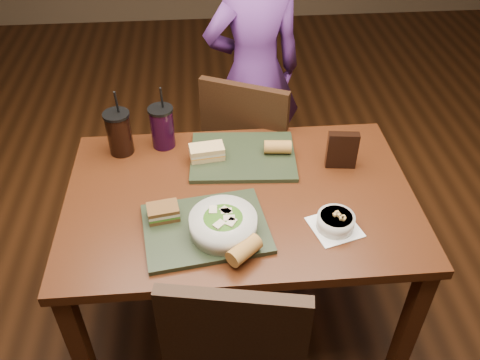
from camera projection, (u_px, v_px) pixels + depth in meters
The scene contains 15 objects.
ground at pixel (240, 314), 2.38m from camera, with size 6.00×6.00×0.00m, color #381C0B.
dining_table at pixel (240, 212), 1.95m from camera, with size 1.30×0.85×0.75m.
chair_far at pixel (242, 150), 2.49m from camera, with size 0.54×0.56×0.94m.
diner at pixel (254, 74), 2.67m from camera, with size 0.53×0.35×1.45m, color #5F2C7B.
tray_near at pixel (206, 228), 1.75m from camera, with size 0.42×0.32×0.02m, color black.
tray_far at pixel (243, 156), 2.06m from camera, with size 0.42×0.32×0.02m, color black.
salad_bowl at pixel (223, 223), 1.70m from camera, with size 0.23×0.23×0.08m.
soup_bowl at pixel (336, 221), 1.74m from camera, with size 0.20×0.20×0.06m.
sandwich_near at pixel (163, 212), 1.76m from camera, with size 0.12×0.09×0.05m.
sandwich_far at pixel (207, 152), 2.02m from camera, with size 0.14×0.09×0.05m.
baguette_near at pixel (244, 250), 1.62m from camera, with size 0.06×0.06×0.12m, color #AD7533.
baguette_far at pixel (278, 147), 2.05m from camera, with size 0.05×0.05×0.11m, color #AD7533.
cup_cola at pixel (119, 133), 2.04m from camera, with size 0.11×0.11×0.29m.
cup_berry at pixel (162, 127), 2.08m from camera, with size 0.10×0.10×0.28m.
chip_bag at pixel (342, 150), 1.98m from camera, with size 0.12×0.04×0.15m, color black.
Camera 1 is at (-0.12, -1.41, 2.01)m, focal length 38.00 mm.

